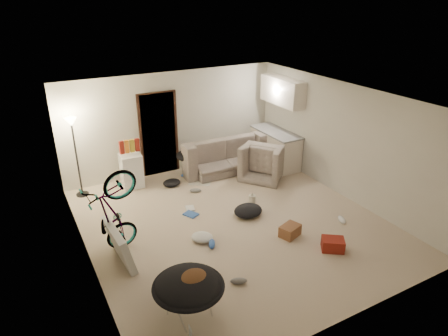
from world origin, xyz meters
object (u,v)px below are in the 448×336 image
sofa (222,156)px  drink_case_a (290,231)px  floor_lamp (74,141)px  juicer (252,198)px  armchair (265,164)px  kitchen_counter (275,149)px  bicycle (115,233)px  saucer_chair (189,292)px  mini_fridge (132,170)px  tv_box (119,244)px  drink_case_b (333,244)px

sofa → drink_case_a: (-0.37, -3.39, -0.22)m
floor_lamp → juicer: bearing=-33.6°
floor_lamp → armchair: floor_lamp is taller
kitchen_counter → bicycle: 5.11m
sofa → juicer: 1.96m
saucer_chair → juicer: 3.54m
mini_fridge → tv_box: (-1.04, -2.71, -0.06)m
sofa → saucer_chair: (-2.86, -4.33, 0.10)m
armchair → drink_case_a: (-1.11, -2.46, -0.21)m
tv_box → floor_lamp: bearing=89.0°
floor_lamp → drink_case_b: (3.50, -4.31, -1.20)m
mini_fridge → drink_case_a: bearing=-57.8°
armchair → mini_fridge: size_ratio=1.25×
bicycle → floor_lamp: bearing=-4.0°
kitchen_counter → sofa: bearing=161.6°
saucer_chair → drink_case_a: size_ratio=2.64×
drink_case_a → drink_case_b: drink_case_b is taller
saucer_chair → juicer: bearing=43.0°
floor_lamp → kitchen_counter: (4.83, -0.65, -0.87)m
sofa → drink_case_a: 3.41m
sofa → drink_case_a: size_ratio=5.86×
mini_fridge → drink_case_b: size_ratio=2.06×
bicycle → armchair: bearing=-76.8°
kitchen_counter → drink_case_b: 3.91m
bicycle → juicer: bearing=-87.9°
mini_fridge → juicer: (2.05, -2.02, -0.31)m
sofa → tv_box: tv_box is taller
floor_lamp → saucer_chair: bearing=-82.3°
kitchen_counter → bicycle: size_ratio=0.91×
sofa → drink_case_b: 4.12m
kitchen_counter → drink_case_b: (-1.33, -3.66, -0.33)m
kitchen_counter → bicycle: (-4.73, -1.92, -0.01)m
saucer_chair → drink_case_a: (2.49, 0.94, -0.32)m
bicycle → mini_fridge: (1.04, 2.47, -0.03)m
armchair → mini_fridge: 3.24m
juicer → sofa: bearing=81.5°
bicycle → drink_case_b: bicycle is taller
bicycle → juicer: bicycle is taller
kitchen_counter → armchair: size_ratio=1.51×
bicycle → tv_box: 0.26m
sofa → bicycle: bicycle is taller
floor_lamp → mini_fridge: bearing=-5.0°
sofa → mini_fridge: (-2.34, 0.10, 0.07)m
bicycle → drink_case_a: bearing=-114.9°
floor_lamp → tv_box: size_ratio=1.79×
floor_lamp → kitchen_counter: 4.95m
armchair → bicycle: bearing=71.6°
mini_fridge → drink_case_b: bearing=-57.9°
saucer_chair → armchair: bearing=43.4°
sofa → tv_box: bearing=39.2°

